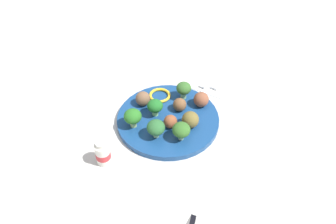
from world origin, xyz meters
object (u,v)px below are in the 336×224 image
Objects in this scene: meatball_front_left at (143,99)px; broccoli_floret_front_right at (181,130)px; meatball_near_rim at (180,105)px; knife at (211,76)px; meatball_mid_right at (201,99)px; fork at (221,80)px; plate at (168,119)px; pepper_ring_front_right at (160,95)px; yogurt_bottle at (103,153)px; broccoli_floret_mid_left at (184,89)px; meatball_back_left at (190,120)px; meatball_mid_left at (170,122)px; napkin at (217,78)px; broccoli_floret_mid_right at (155,106)px; broccoli_floret_back_right at (133,117)px; broccoli_floret_far_rim at (156,128)px.

broccoli_floret_front_right is at bearing 75.64° from meatball_front_left.
knife is (-0.19, -0.02, -0.03)m from meatball_near_rim.
fork is at bearing -173.19° from meatball_mid_right.
pepper_ring_front_right is (-0.05, -0.07, 0.01)m from plate.
yogurt_bottle is at bearing -8.39° from fork.
meatball_mid_right is at bearing 155.47° from plate.
yogurt_bottle is (0.30, -0.03, -0.02)m from broccoli_floret_mid_left.
meatball_back_left is 1.26× the size of meatball_mid_left.
broccoli_floret_mid_left is 0.11m from meatball_back_left.
meatball_front_left is 0.24× the size of napkin.
yogurt_bottle is at bearing 7.01° from pepper_ring_front_right.
meatball_back_left is at bearing 13.75° from napkin.
meatball_front_left is (0.09, -0.07, -0.01)m from broccoli_floret_mid_left.
broccoli_floret_back_right is (0.07, -0.02, 0.00)m from broccoli_floret_mid_right.
meatball_front_left is 0.59× the size of yogurt_bottle.
fork is at bearing -170.24° from meatball_back_left.
pepper_ring_front_right is at bearing -128.57° from meatball_mid_left.
meatball_mid_left is 0.30× the size of fork.
meatball_mid_right is (-0.18, 0.10, -0.01)m from broccoli_floret_back_right.
meatball_mid_left is (0.02, 0.03, 0.03)m from plate.
fork is at bearing 171.61° from yogurt_bottle.
pepper_ring_front_right is (-0.13, -0.09, -0.03)m from broccoli_floret_far_rim.
meatball_mid_right is 0.25× the size of napkin.
broccoli_floret_front_right is at bearing 107.29° from broccoli_floret_back_right.
meatball_mid_right is at bearing -165.34° from meatball_back_left.
broccoli_floret_front_right is at bearing 74.95° from broccoli_floret_mid_right.
meatball_near_rim is 0.21m from napkin.
broccoli_floret_back_right is at bearing 7.77° from pepper_ring_front_right.
pepper_ring_front_right is at bearing -107.84° from meatball_back_left.
meatball_near_rim is at bearing 82.43° from pepper_ring_front_right.
yogurt_bottle reaches higher than broccoli_floret_mid_left.
broccoli_floret_front_right and broccoli_floret_far_rim have the same top height.
napkin is 0.46m from yogurt_bottle.
broccoli_floret_front_right is at bearing 16.50° from knife.
broccoli_floret_mid_left reaches higher than plate.
meatball_mid_right is at bearing 144.34° from broccoli_floret_mid_right.
broccoli_floret_front_right is 0.17m from meatball_front_left.
broccoli_floret_front_right is 0.16m from broccoli_floret_mid_left.
broccoli_floret_far_rim is at bearing 34.97° from pepper_ring_front_right.
broccoli_floret_mid_left is 1.03× the size of broccoli_floret_far_rim.
meatball_back_left is 0.07m from meatball_near_rim.
broccoli_floret_front_right reaches higher than plate.
broccoli_floret_back_right is 0.34m from fork.
broccoli_floret_mid_left is at bearing -1.83° from knife.
plate is 5.29× the size of broccoli_floret_mid_left.
broccoli_floret_mid_left reaches higher than meatball_mid_left.
broccoli_floret_mid_right is 0.10m from meatball_back_left.
napkin is (-0.20, 0.00, -0.03)m from meatball_near_rim.
meatball_back_left is 0.05m from meatball_mid_left.
broccoli_floret_mid_right is 1.21× the size of meatball_front_left.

